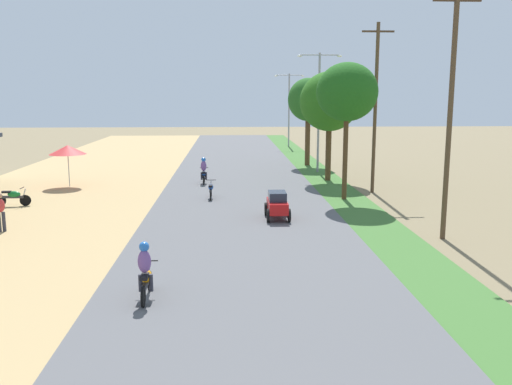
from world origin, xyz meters
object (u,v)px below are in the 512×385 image
Objects in this scene: vendor_umbrella at (68,150)px; median_tree_nearest at (347,93)px; median_tree_third at (308,100)px; streetlamp_mid at (289,105)px; streetlamp_near at (319,105)px; median_tree_second at (329,102)px; motorbike_ahead_second at (211,189)px; car_hatchback_red at (277,204)px; utility_pole_near at (450,112)px; utility_pole_far at (375,106)px; motorbike_ahead_third at (204,171)px; parked_motorbike_fifth at (13,196)px; motorbike_foreground_rider at (146,272)px; pedestrian_on_shoulder at (1,210)px.

median_tree_nearest is at bearing -17.11° from vendor_umbrella.
streetlamp_mid is at bearing 89.24° from median_tree_third.
median_tree_nearest is 0.86× the size of streetlamp_near.
motorbike_ahead_second is (-7.47, -5.99, -4.57)m from median_tree_second.
utility_pole_near is at bearing -29.49° from car_hatchback_red.
car_hatchback_red is at bearing -131.92° from utility_pole_far.
streetlamp_mid is (16.19, 24.95, 2.18)m from vendor_umbrella.
motorbike_ahead_third is (-8.02, -24.32, -3.63)m from streetlamp_mid.
streetlamp_mid is at bearing 71.76° from motorbike_ahead_third.
parked_motorbike_fifth is 1.00× the size of motorbike_ahead_third.
parked_motorbike_fifth is at bearing 159.73° from utility_pole_near.
median_tree_nearest is 0.76× the size of utility_pole_far.
motorbike_ahead_second is at bearing 121.67° from car_hatchback_red.
utility_pole_near is at bearing -42.59° from motorbike_ahead_second.
motorbike_ahead_second reaches higher than parked_motorbike_fifth.
motorbike_ahead_second is at bearing -104.21° from streetlamp_mid.
utility_pole_near is (19.32, -7.14, 4.41)m from parked_motorbike_fifth.
streetlamp_mid reaches higher than motorbike_ahead_third.
median_tree_third reaches higher than motorbike_foreground_rider.
utility_pole_near reaches higher than pedestrian_on_shoulder.
motorbike_ahead_third is (-0.59, 5.00, 0.28)m from motorbike_ahead_second.
median_tree_second is 0.73× the size of utility_pole_far.
median_tree_second is 3.50× the size of car_hatchback_red.
median_tree_second is at bearing 39.10° from pedestrian_on_shoulder.
utility_pole_near reaches higher than motorbike_foreground_rider.
utility_pole_far is (2.09, -12.03, -0.18)m from median_tree_third.
pedestrian_on_shoulder reaches higher than parked_motorbike_fifth.
parked_motorbike_fifth is at bearing -138.25° from median_tree_third.
vendor_umbrella is 1.40× the size of motorbike_foreground_rider.
pedestrian_on_shoulder is at bearing -140.59° from motorbike_ahead_second.
median_tree_nearest is at bearing 22.18° from pedestrian_on_shoulder.
median_tree_third is 19.82m from car_hatchback_red.
utility_pole_near is (18.18, -13.02, 2.65)m from vendor_umbrella.
median_tree_nearest is 4.01× the size of motorbike_ahead_third.
utility_pole_near is (1.98, -18.58, 0.09)m from streetlamp_near.
vendor_umbrella is at bearing 111.23° from motorbike_foreground_rider.
median_tree_second is at bearing 97.56° from utility_pole_near.
utility_pole_near is (17.77, -1.78, 4.00)m from pedestrian_on_shoulder.
parked_motorbike_fifth is 0.25× the size of median_tree_nearest.
utility_pole_near is 1.00× the size of utility_pole_far.
median_tree_nearest is at bearing 59.23° from motorbike_foreground_rider.
streetlamp_mid is 45.13m from motorbike_foreground_rider.
vendor_umbrella is 0.36× the size of median_tree_second.
median_tree_second is at bearing 113.41° from utility_pole_far.
utility_pole_near is at bearing -82.44° from median_tree_second.
utility_pole_far is at bearing -66.59° from median_tree_second.
median_tree_nearest is at bearing -90.17° from median_tree_third.
utility_pole_far is (19.22, 3.26, 4.41)m from parked_motorbike_fifth.
utility_pole_far reaches higher than streetlamp_mid.
motorbike_ahead_second is at bearing 84.91° from motorbike_foreground_rider.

